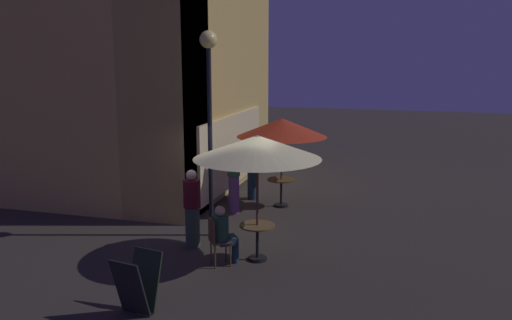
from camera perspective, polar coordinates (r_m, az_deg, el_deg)
The scene contains 13 objects.
ground_plane at distance 11.62m, azimuth -2.83°, elevation -8.98°, with size 60.00×60.00×0.00m, color #302A26.
cafe_building at distance 15.29m, azimuth -10.97°, elevation 14.47°, with size 7.76×6.51×9.86m.
street_lamp_near_corner at distance 11.46m, azimuth -5.10°, elevation 8.04°, with size 0.38×0.38×4.54m.
menu_sandwich_board at distance 8.71m, azimuth -12.75°, elevation -12.95°, with size 0.75×0.66×0.95m.
cafe_table_0 at distance 14.18m, azimuth 2.75°, elevation -2.85°, with size 0.76×0.76×0.76m.
cafe_table_1 at distance 10.54m, azimuth 0.14°, elevation -8.10°, with size 0.71×0.71×0.73m.
patio_umbrella_0 at distance 13.88m, azimuth 2.82°, elevation 3.51°, with size 2.39×2.39×2.40m.
patio_umbrella_1 at distance 10.09m, azimuth 0.15°, elevation 1.38°, with size 2.49×2.49×2.52m.
cafe_chair_0 at distance 10.28m, azimuth -4.34°, elevation -8.36°, with size 0.53×0.53×0.94m.
patron_seated_0 at distance 10.28m, azimuth -3.59°, elevation -7.73°, with size 0.49×0.52×1.19m.
patron_standing_1 at distance 13.46m, azimuth -2.43°, elevation -2.03°, with size 0.32×0.32×1.82m.
patron_standing_2 at distance 14.81m, azimuth -0.36°, elevation -1.00°, with size 0.35×0.35×1.73m.
patron_standing_3 at distance 11.28m, azimuth -6.94°, elevation -5.20°, with size 0.36×0.36×1.67m.
Camera 1 is at (-10.31, -3.54, 4.03)m, focal length 36.88 mm.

